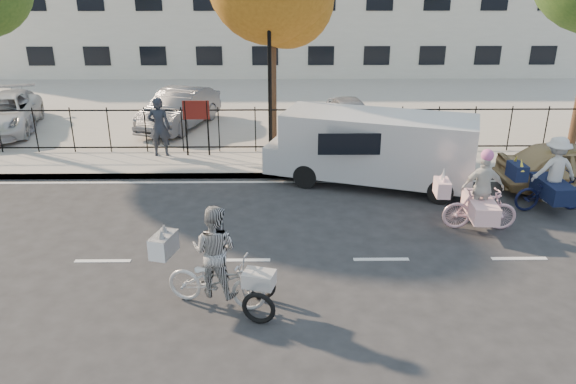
{
  "coord_description": "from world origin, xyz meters",
  "views": [
    {
      "loc": [
        0.86,
        -10.66,
        5.9
      ],
      "look_at": [
        1.0,
        1.2,
        1.1
      ],
      "focal_mm": 35.0,
      "sensor_mm": 36.0,
      "label": 1
    }
  ],
  "objects_px": {
    "white_van": "(374,147)",
    "gold_sedan": "(574,167)",
    "unicorn_bike": "(480,200)",
    "lot_car_d": "(350,114)",
    "pedestrian": "(159,127)",
    "lot_car_c": "(180,109)",
    "lot_car_b": "(2,114)",
    "bull_bike": "(552,182)",
    "lot_car_a": "(13,109)",
    "lamppost": "(270,63)",
    "zebra_trike": "(216,268)"
  },
  "relations": [
    {
      "from": "white_van",
      "to": "gold_sedan",
      "type": "height_order",
      "value": "white_van"
    },
    {
      "from": "gold_sedan",
      "to": "unicorn_bike",
      "type": "bearing_deg",
      "value": 124.53
    },
    {
      "from": "white_van",
      "to": "lot_car_d",
      "type": "relative_size",
      "value": 1.82
    },
    {
      "from": "pedestrian",
      "to": "unicorn_bike",
      "type": "bearing_deg",
      "value": 144.51
    },
    {
      "from": "lot_car_c",
      "to": "lot_car_b",
      "type": "bearing_deg",
      "value": -158.03
    },
    {
      "from": "unicorn_bike",
      "to": "bull_bike",
      "type": "xyz_separation_m",
      "value": [
        2.2,
        1.1,
        0.04
      ]
    },
    {
      "from": "lot_car_a",
      "to": "lot_car_b",
      "type": "xyz_separation_m",
      "value": [
        0.05,
        -1.06,
        0.05
      ]
    },
    {
      "from": "lot_car_a",
      "to": "lot_car_d",
      "type": "height_order",
      "value": "lot_car_a"
    },
    {
      "from": "lot_car_a",
      "to": "lot_car_c",
      "type": "bearing_deg",
      "value": -22.64
    },
    {
      "from": "lamppost",
      "to": "lot_car_a",
      "type": "relative_size",
      "value": 1.04
    },
    {
      "from": "lot_car_a",
      "to": "lot_car_c",
      "type": "relative_size",
      "value": 0.95
    },
    {
      "from": "white_van",
      "to": "lot_car_d",
      "type": "height_order",
      "value": "white_van"
    },
    {
      "from": "lot_car_b",
      "to": "lot_car_c",
      "type": "distance_m",
      "value": 6.47
    },
    {
      "from": "zebra_trike",
      "to": "gold_sedan",
      "type": "xyz_separation_m",
      "value": [
        9.34,
        5.62,
        -0.07
      ]
    },
    {
      "from": "lamppost",
      "to": "gold_sedan",
      "type": "xyz_separation_m",
      "value": [
        8.48,
        -2.86,
        -2.41
      ]
    },
    {
      "from": "lamppost",
      "to": "white_van",
      "type": "bearing_deg",
      "value": -37.73
    },
    {
      "from": "unicorn_bike",
      "to": "lot_car_d",
      "type": "xyz_separation_m",
      "value": [
        -2.09,
        8.42,
        -0.01
      ]
    },
    {
      "from": "zebra_trike",
      "to": "white_van",
      "type": "relative_size",
      "value": 0.37
    },
    {
      "from": "unicorn_bike",
      "to": "lot_car_b",
      "type": "xyz_separation_m",
      "value": [
        -14.98,
        8.18,
        0.07
      ]
    },
    {
      "from": "gold_sedan",
      "to": "pedestrian",
      "type": "distance_m",
      "value": 12.38
    },
    {
      "from": "lot_car_d",
      "to": "pedestrian",
      "type": "bearing_deg",
      "value": -162.95
    },
    {
      "from": "lot_car_c",
      "to": "white_van",
      "type": "bearing_deg",
      "value": -24.25
    },
    {
      "from": "lamppost",
      "to": "zebra_trike",
      "type": "height_order",
      "value": "lamppost"
    },
    {
      "from": "lot_car_b",
      "to": "lot_car_d",
      "type": "bearing_deg",
      "value": -11.01
    },
    {
      "from": "lot_car_a",
      "to": "zebra_trike",
      "type": "bearing_deg",
      "value": -71.69
    },
    {
      "from": "zebra_trike",
      "to": "unicorn_bike",
      "type": "xyz_separation_m",
      "value": [
        5.89,
        3.17,
        -0.03
      ]
    },
    {
      "from": "lamppost",
      "to": "unicorn_bike",
      "type": "bearing_deg",
      "value": -46.48
    },
    {
      "from": "unicorn_bike",
      "to": "lot_car_d",
      "type": "relative_size",
      "value": 0.58
    },
    {
      "from": "zebra_trike",
      "to": "lot_car_c",
      "type": "xyz_separation_m",
      "value": [
        -2.64,
        11.89,
        0.1
      ]
    },
    {
      "from": "lamppost",
      "to": "lot_car_b",
      "type": "height_order",
      "value": "lamppost"
    },
    {
      "from": "lamppost",
      "to": "lot_car_a",
      "type": "bearing_deg",
      "value": 158.52
    },
    {
      "from": "gold_sedan",
      "to": "lot_car_c",
      "type": "xyz_separation_m",
      "value": [
        -11.98,
        6.27,
        0.17
      ]
    },
    {
      "from": "bull_bike",
      "to": "lot_car_d",
      "type": "relative_size",
      "value": 0.62
    },
    {
      "from": "bull_bike",
      "to": "lot_car_d",
      "type": "bearing_deg",
      "value": 26.78
    },
    {
      "from": "zebra_trike",
      "to": "gold_sedan",
      "type": "bearing_deg",
      "value": -43.23
    },
    {
      "from": "lot_car_a",
      "to": "pedestrian",
      "type": "bearing_deg",
      "value": -49.49
    },
    {
      "from": "lamppost",
      "to": "pedestrian",
      "type": "distance_m",
      "value": 4.09
    },
    {
      "from": "white_van",
      "to": "gold_sedan",
      "type": "xyz_separation_m",
      "value": [
        5.51,
        -0.56,
        -0.44
      ]
    },
    {
      "from": "zebra_trike",
      "to": "lot_car_a",
      "type": "xyz_separation_m",
      "value": [
        -9.14,
        12.41,
        -0.02
      ]
    },
    {
      "from": "zebra_trike",
      "to": "lot_car_a",
      "type": "height_order",
      "value": "zebra_trike"
    },
    {
      "from": "gold_sedan",
      "to": "zebra_trike",
      "type": "bearing_deg",
      "value": 120.17
    },
    {
      "from": "unicorn_bike",
      "to": "lot_car_a",
      "type": "height_order",
      "value": "unicorn_bike"
    },
    {
      "from": "lamppost",
      "to": "gold_sedan",
      "type": "height_order",
      "value": "lamppost"
    },
    {
      "from": "gold_sedan",
      "to": "lamppost",
      "type": "bearing_deg",
      "value": 70.53
    },
    {
      "from": "white_van",
      "to": "gold_sedan",
      "type": "relative_size",
      "value": 1.53
    },
    {
      "from": "unicorn_bike",
      "to": "lot_car_c",
      "type": "xyz_separation_m",
      "value": [
        -8.53,
        8.72,
        0.13
      ]
    },
    {
      "from": "bull_bike",
      "to": "lot_car_a",
      "type": "bearing_deg",
      "value": 61.11
    },
    {
      "from": "lot_car_a",
      "to": "lot_car_b",
      "type": "height_order",
      "value": "lot_car_b"
    },
    {
      "from": "lot_car_c",
      "to": "lot_car_d",
      "type": "xyz_separation_m",
      "value": [
        6.44,
        -0.29,
        -0.13
      ]
    },
    {
      "from": "white_van",
      "to": "lot_car_a",
      "type": "height_order",
      "value": "white_van"
    }
  ]
}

